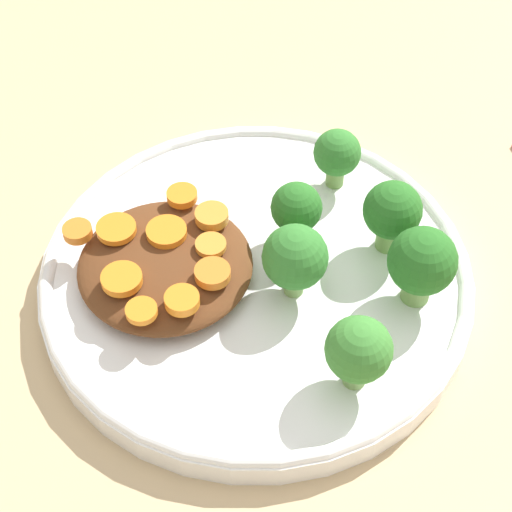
# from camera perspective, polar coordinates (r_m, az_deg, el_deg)

# --- Properties ---
(ground_plane) EXTENTS (4.00, 4.00, 0.00)m
(ground_plane) POSITION_cam_1_polar(r_m,az_deg,el_deg) (0.57, 0.00, -2.17)
(ground_plane) COLOR tan
(plate) EXTENTS (0.28, 0.28, 0.02)m
(plate) POSITION_cam_1_polar(r_m,az_deg,el_deg) (0.56, 0.00, -1.40)
(plate) COLOR white
(plate) RESTS_ON ground_plane
(stew_mound) EXTENTS (0.11, 0.11, 0.02)m
(stew_mound) POSITION_cam_1_polar(r_m,az_deg,el_deg) (0.55, -6.07, -0.62)
(stew_mound) COLOR #5B3319
(stew_mound) RESTS_ON plate
(broccoli_floret_0) EXTENTS (0.03, 0.03, 0.05)m
(broccoli_floret_0) POSITION_cam_1_polar(r_m,az_deg,el_deg) (0.55, 2.70, 3.10)
(broccoli_floret_0) COLOR #759E51
(broccoli_floret_0) RESTS_ON plate
(broccoli_floret_1) EXTENTS (0.03, 0.03, 0.05)m
(broccoli_floret_1) POSITION_cam_1_polar(r_m,az_deg,el_deg) (0.59, 5.43, 6.76)
(broccoli_floret_1) COLOR #759E51
(broccoli_floret_1) RESTS_ON plate
(broccoli_floret_2) EXTENTS (0.04, 0.04, 0.05)m
(broccoli_floret_2) POSITION_cam_1_polar(r_m,az_deg,el_deg) (0.48, 6.85, -6.30)
(broccoli_floret_2) COLOR #759E51
(broccoli_floret_2) RESTS_ON plate
(broccoli_floret_3) EXTENTS (0.04, 0.04, 0.06)m
(broccoli_floret_3) POSITION_cam_1_polar(r_m,az_deg,el_deg) (0.52, 11.01, -0.47)
(broccoli_floret_3) COLOR #759E51
(broccoli_floret_3) RESTS_ON plate
(broccoli_floret_4) EXTENTS (0.04, 0.04, 0.05)m
(broccoli_floret_4) POSITION_cam_1_polar(r_m,az_deg,el_deg) (0.52, 2.62, -0.15)
(broccoli_floret_4) COLOR #7FA85B
(broccoli_floret_4) RESTS_ON plate
(broccoli_floret_5) EXTENTS (0.04, 0.04, 0.05)m
(broccoli_floret_5) POSITION_cam_1_polar(r_m,az_deg,el_deg) (0.55, 9.07, 2.89)
(broccoli_floret_5) COLOR #759E51
(broccoli_floret_5) RESTS_ON plate
(carrot_slice_0) EXTENTS (0.03, 0.03, 0.00)m
(carrot_slice_0) POSITION_cam_1_polar(r_m,az_deg,el_deg) (0.55, -5.99, 1.62)
(carrot_slice_0) COLOR orange
(carrot_slice_0) RESTS_ON stew_mound
(carrot_slice_1) EXTENTS (0.02, 0.02, 0.00)m
(carrot_slice_1) POSITION_cam_1_polar(r_m,az_deg,el_deg) (0.51, -7.65, -3.64)
(carrot_slice_1) COLOR orange
(carrot_slice_1) RESTS_ON stew_mound
(carrot_slice_2) EXTENTS (0.03, 0.03, 0.00)m
(carrot_slice_2) POSITION_cam_1_polar(r_m,az_deg,el_deg) (0.55, -9.30, 1.80)
(carrot_slice_2) COLOR orange
(carrot_slice_2) RESTS_ON stew_mound
(carrot_slice_3) EXTENTS (0.02, 0.02, 0.01)m
(carrot_slice_3) POSITION_cam_1_polar(r_m,az_deg,el_deg) (0.52, -2.92, -1.16)
(carrot_slice_3) COLOR orange
(carrot_slice_3) RESTS_ON stew_mound
(carrot_slice_4) EXTENTS (0.03, 0.03, 0.01)m
(carrot_slice_4) POSITION_cam_1_polar(r_m,az_deg,el_deg) (0.53, -8.94, -1.52)
(carrot_slice_4) COLOR orange
(carrot_slice_4) RESTS_ON stew_mound
(carrot_slice_5) EXTENTS (0.02, 0.02, 0.01)m
(carrot_slice_5) POSITION_cam_1_polar(r_m,az_deg,el_deg) (0.55, -2.97, 2.68)
(carrot_slice_5) COLOR orange
(carrot_slice_5) RESTS_ON stew_mound
(carrot_slice_6) EXTENTS (0.02, 0.02, 0.01)m
(carrot_slice_6) POSITION_cam_1_polar(r_m,az_deg,el_deg) (0.51, -4.96, -2.96)
(carrot_slice_6) COLOR orange
(carrot_slice_6) RESTS_ON stew_mound
(carrot_slice_7) EXTENTS (0.02, 0.02, 0.00)m
(carrot_slice_7) POSITION_cam_1_polar(r_m,az_deg,el_deg) (0.54, -3.04, 0.73)
(carrot_slice_7) COLOR orange
(carrot_slice_7) RESTS_ON stew_mound
(carrot_slice_8) EXTENTS (0.02, 0.02, 0.01)m
(carrot_slice_8) POSITION_cam_1_polar(r_m,az_deg,el_deg) (0.57, -4.96, 4.04)
(carrot_slice_8) COLOR orange
(carrot_slice_8) RESTS_ON stew_mound
(carrot_slice_9) EXTENTS (0.02, 0.02, 0.01)m
(carrot_slice_9) POSITION_cam_1_polar(r_m,az_deg,el_deg) (0.55, -11.82, 1.62)
(carrot_slice_9) COLOR orange
(carrot_slice_9) RESTS_ON stew_mound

